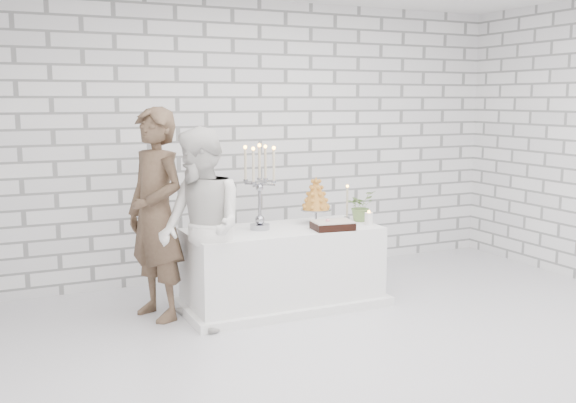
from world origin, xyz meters
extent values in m
cube|color=silver|center=(0.00, 0.00, 0.00)|extent=(6.00, 5.00, 0.01)
cube|color=white|center=(0.00, 2.50, 1.50)|extent=(6.00, 0.01, 3.00)
cube|color=white|center=(-0.29, 1.26, 0.38)|extent=(1.80, 0.80, 0.75)
imported|color=#4F3B2B|center=(-1.45, 1.42, 0.94)|extent=(0.66, 0.80, 1.88)
imported|color=white|center=(-1.17, 1.00, 0.86)|extent=(0.77, 0.92, 1.72)
cube|color=black|center=(0.10, 1.00, 0.79)|extent=(0.39, 0.30, 0.08)
cylinder|color=white|center=(0.52, 1.05, 0.81)|extent=(0.09, 0.09, 0.12)
cylinder|color=beige|center=(0.51, 1.44, 0.91)|extent=(0.06, 0.06, 0.32)
imported|color=#526A3C|center=(0.56, 1.27, 0.90)|extent=(0.34, 0.32, 0.30)
camera|label=1|loc=(-2.81, -4.29, 1.95)|focal=41.33mm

